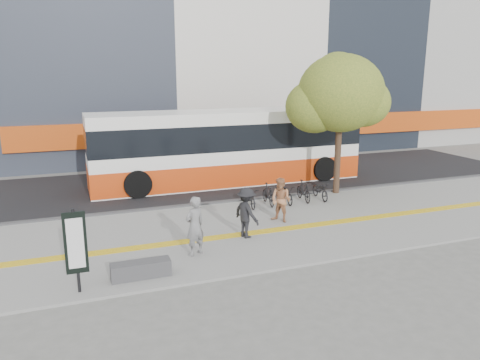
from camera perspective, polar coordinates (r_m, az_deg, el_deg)
name	(u,v)px	position (r m, az deg, el deg)	size (l,w,h in m)	color
ground	(219,251)	(14.73, -2.65, -8.81)	(120.00, 120.00, 0.00)	#63635E
sidewalk	(205,235)	(16.06, -4.31, -6.77)	(40.00, 7.00, 0.08)	slate
tactile_strip	(209,238)	(15.59, -3.79, -7.21)	(40.00, 0.45, 0.01)	yellow
street	(163,186)	(23.06, -9.55, -0.69)	(40.00, 8.00, 0.06)	black
curb	(182,207)	(19.27, -7.24, -3.29)	(40.00, 0.25, 0.14)	#3A3B3D
bench	(141,269)	(13.01, -12.14, -10.76)	(1.60, 0.45, 0.45)	#3A3B3D
signboard	(76,244)	(12.24, -19.65, -7.47)	(0.55, 0.10, 2.20)	black
street_tree	(339,95)	(21.14, 12.11, 10.24)	(4.40, 3.80, 6.31)	#372719
bus	(228,149)	(23.06, -1.50, 3.85)	(13.48, 3.20, 3.59)	white
bicycle_row	(286,193)	(19.65, 5.72, -1.64)	(3.98, 1.56, 0.88)	black
seated_woman	(195,226)	(14.03, -5.61, -5.67)	(0.67, 0.44, 1.84)	black
pedestrian_tan	(281,200)	(17.07, 5.08, -2.49)	(0.80, 0.63, 1.65)	#B57851
pedestrian_dark	(246,213)	(15.44, 0.81, -4.06)	(1.10, 0.63, 1.71)	black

